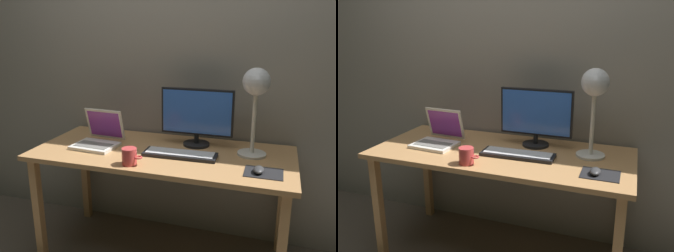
# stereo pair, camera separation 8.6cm
# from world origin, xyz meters

# --- Properties ---
(back_wall) EXTENTS (4.80, 0.06, 2.60)m
(back_wall) POSITION_xyz_m (0.00, 0.40, 1.30)
(back_wall) COLOR gray
(back_wall) RESTS_ON ground
(desk) EXTENTS (1.60, 0.70, 0.74)m
(desk) POSITION_xyz_m (0.00, 0.00, 0.66)
(desk) COLOR tan
(desk) RESTS_ON ground
(monitor) EXTENTS (0.47, 0.17, 0.37)m
(monitor) POSITION_xyz_m (0.17, 0.17, 0.94)
(monitor) COLOR black
(monitor) RESTS_ON desk
(keyboard_main) EXTENTS (0.44, 0.15, 0.03)m
(keyboard_main) POSITION_xyz_m (0.13, -0.05, 0.75)
(keyboard_main) COLOR black
(keyboard_main) RESTS_ON desk
(laptop) EXTENTS (0.29, 0.28, 0.23)m
(laptop) POSITION_xyz_m (-0.43, -0.00, 0.80)
(laptop) COLOR silver
(laptop) RESTS_ON desk
(desk_lamp) EXTENTS (0.17, 0.17, 0.52)m
(desk_lamp) POSITION_xyz_m (0.53, 0.10, 1.13)
(desk_lamp) COLOR beige
(desk_lamp) RESTS_ON desk
(mousepad) EXTENTS (0.20, 0.16, 0.00)m
(mousepad) POSITION_xyz_m (0.62, -0.16, 0.74)
(mousepad) COLOR black
(mousepad) RESTS_ON desk
(mouse) EXTENTS (0.06, 0.10, 0.03)m
(mouse) POSITION_xyz_m (0.59, -0.17, 0.76)
(mouse) COLOR #38383A
(mouse) RESTS_ON mousepad
(coffee_mug) EXTENTS (0.12, 0.08, 0.10)m
(coffee_mug) POSITION_xyz_m (-0.10, -0.27, 0.79)
(coffee_mug) COLOR #CC3F3F
(coffee_mug) RESTS_ON desk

